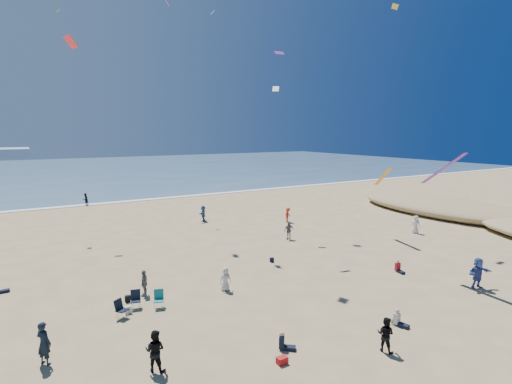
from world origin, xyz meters
TOP-DOWN VIEW (x-y plane):
  - ocean at (0.00, 95.00)m, footprint 220.00×100.00m
  - surf_line at (0.00, 45.00)m, footprint 220.00×1.20m
  - standing_flyers at (5.09, 13.87)m, footprint 36.14×45.62m
  - seated_group at (3.56, 4.13)m, footprint 24.42×24.76m
  - chair_cluster at (-4.22, 9.84)m, footprint 2.80×1.58m
  - white_tote at (-4.80, 9.93)m, footprint 0.35×0.20m
  - black_backpack at (-4.47, 11.42)m, footprint 0.30×0.22m
  - cooler at (-0.40, 1.86)m, footprint 0.45×0.30m
  - navy_bag at (6.40, 13.07)m, footprint 0.28×0.18m
  - kites_aloft at (9.72, 12.19)m, footprint 39.03×40.60m

SIDE VIEW (x-z plane):
  - ocean at x=0.00m, z-range 0.00..0.06m
  - surf_line at x=0.00m, z-range 0.00..0.08m
  - cooler at x=-0.40m, z-range 0.00..0.30m
  - navy_bag at x=6.40m, z-range 0.00..0.34m
  - black_backpack at x=-4.47m, z-range 0.00..0.38m
  - white_tote at x=-4.80m, z-range 0.00..0.40m
  - seated_group at x=3.56m, z-range 0.00..0.84m
  - chair_cluster at x=-4.22m, z-range 0.00..1.00m
  - standing_flyers at x=5.09m, z-range -0.10..1.83m
  - kites_aloft at x=9.72m, z-range -1.68..28.47m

